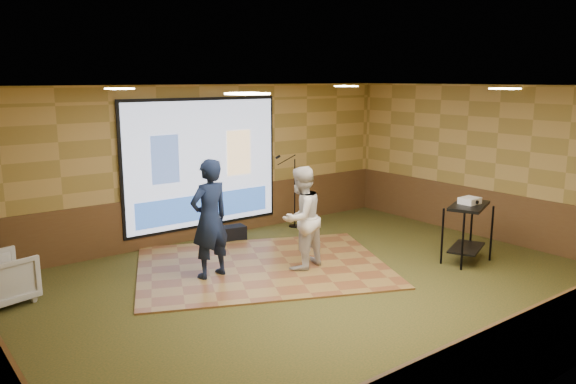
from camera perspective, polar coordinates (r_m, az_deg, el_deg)
ground at (r=8.60m, az=3.01°, el=-9.78°), size 9.00×9.00×0.00m
room_shell at (r=8.08m, az=3.16°, el=4.20°), size 9.04×7.04×3.02m
wainscot_back at (r=11.21m, az=-8.57°, el=-2.27°), size 9.00×0.04×0.95m
wainscot_front at (r=6.40m, az=24.34°, el=-13.98°), size 9.00×0.04×0.95m
wainscot_right at (r=11.74m, az=19.95°, el=-2.21°), size 0.04×7.00×0.95m
projector_screen at (r=10.98m, az=-8.62°, el=2.76°), size 3.32×0.06×2.52m
downlight_nw at (r=8.44m, az=-16.76°, el=10.02°), size 0.32×0.32×0.02m
downlight_ne at (r=10.82m, az=5.93°, el=10.65°), size 0.32×0.32×0.02m
downlight_sw at (r=5.49m, az=-4.16°, el=9.94°), size 0.32×0.32×0.02m
downlight_se at (r=8.72m, az=21.18°, el=9.77°), size 0.32×0.32×0.02m
dance_floor at (r=9.53m, az=-2.61°, el=-7.52°), size 5.00×4.51×0.03m
player_left at (r=8.82m, az=-7.97°, el=-2.71°), size 0.74×0.54×1.88m
player_right at (r=9.17m, az=1.32°, el=-2.64°), size 0.95×0.82×1.70m
av_table at (r=10.04m, az=17.82°, el=-2.84°), size 0.97×0.51×1.02m
projector at (r=10.01m, az=17.98°, el=-0.84°), size 0.33×0.28×0.11m
mic_stand at (r=11.88m, az=0.47°, el=-1.26°), size 0.62×0.25×1.58m
banquet_chair at (r=8.90m, az=-27.07°, el=-7.86°), size 0.95×0.93×0.72m
duffel_bag at (r=11.06m, az=-5.57°, el=-4.17°), size 0.49×0.36×0.28m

